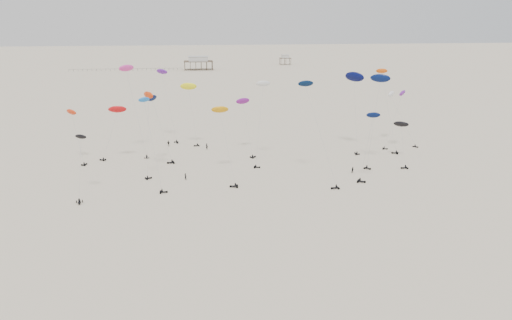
{
  "coord_description": "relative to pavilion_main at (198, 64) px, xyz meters",
  "views": [
    {
      "loc": [
        -13.68,
        -22.29,
        39.71
      ],
      "look_at": [
        0.0,
        88.0,
        7.0
      ],
      "focal_mm": 35.0,
      "sensor_mm": 36.0,
      "label": 1
    }
  ],
  "objects": [
    {
      "name": "spectator_0",
      "position": [
        -6.59,
        -253.5,
        -4.22
      ],
      "size": [
        0.86,
        0.87,
        2.0
      ],
      "primitive_type": "imported",
      "rotation": [
        0.0,
        0.0,
        2.34
      ],
      "color": "black",
      "rests_on": "ground"
    },
    {
      "name": "spectator_3",
      "position": [
        -0.52,
        -225.14,
        -4.22
      ],
      "size": [
        0.96,
        0.93,
        2.19
      ],
      "primitive_type": "imported",
      "rotation": [
        0.0,
        0.0,
        2.44
      ],
      "color": "black",
      "rests_on": "ground"
    },
    {
      "name": "rig_5",
      "position": [
        -15.48,
        -244.91,
        11.2
      ],
      "size": [
        3.49,
        11.91,
        21.07
      ],
      "rotation": [
        0.0,
        0.0,
        5.19
      ],
      "color": "black",
      "rests_on": "ground"
    },
    {
      "name": "rig_18",
      "position": [
        -25.81,
        -231.63,
        8.01
      ],
      "size": [
        8.24,
        4.42,
        15.34
      ],
      "rotation": [
        0.0,
        0.0,
        1.23
      ],
      "color": "black",
      "rests_on": "ground"
    },
    {
      "name": "rig_16",
      "position": [
        10.88,
        -227.93,
        7.68
      ],
      "size": [
        5.41,
        13.04,
        16.99
      ],
      "rotation": [
        0.0,
        0.0,
        5.38
      ],
      "color": "black",
      "rests_on": "ground"
    },
    {
      "name": "rig_9",
      "position": [
        -13.36,
        -237.69,
        7.18
      ],
      "size": [
        7.11,
        4.84,
        18.89
      ],
      "rotation": [
        0.0,
        0.0,
        1.76
      ],
      "color": "black",
      "rests_on": "ground"
    },
    {
      "name": "rig_15",
      "position": [
        44.27,
        -226.77,
        15.78
      ],
      "size": [
        5.9,
        14.82,
        23.69
      ],
      "rotation": [
        0.0,
        0.0,
        0.28
      ],
      "color": "black",
      "rests_on": "ground"
    },
    {
      "name": "pier_fence",
      "position": [
        -52.0,
        -0.0,
        -3.45
      ],
      "size": [
        80.2,
        0.2,
        1.5
      ],
      "color": "black",
      "rests_on": "ground"
    },
    {
      "name": "rig_13",
      "position": [
        -5.19,
        -218.74,
        11.88
      ],
      "size": [
        5.57,
        4.66,
        19.6
      ],
      "rotation": [
        0.0,
        0.0,
        1.85
      ],
      "color": "black",
      "rests_on": "ground"
    },
    {
      "name": "rig_0",
      "position": [
        59.41,
        -221.76,
        8.65
      ],
      "size": [
        7.96,
        13.88,
        17.73
      ],
      "rotation": [
        0.0,
        0.0,
        3.64
      ],
      "color": "black",
      "rests_on": "ground"
    },
    {
      "name": "rig_11",
      "position": [
        37.36,
        -260.03,
        4.45
      ],
      "size": [
        5.75,
        3.79,
        17.22
      ],
      "rotation": [
        0.0,
        0.0,
        4.19
      ],
      "color": "black",
      "rests_on": "ground"
    },
    {
      "name": "rig_1",
      "position": [
        -36.85,
        -232.51,
        6.22
      ],
      "size": [
        6.78,
        10.17,
        15.05
      ],
      "rotation": [
        0.0,
        0.0,
        5.79
      ],
      "color": "black",
      "rests_on": "ground"
    },
    {
      "name": "rig_8",
      "position": [
        -22.02,
        -224.77,
        15.65
      ],
      "size": [
        8.38,
        12.78,
        26.27
      ],
      "rotation": [
        0.0,
        0.0,
        0.08
      ],
      "color": "black",
      "rests_on": "ground"
    },
    {
      "name": "spectator_1",
      "position": [
        36.32,
        -253.41,
        -4.22
      ],
      "size": [
        0.98,
        0.61,
        1.92
      ],
      "primitive_type": "imported",
      "rotation": [
        0.0,
        0.0,
        6.36
      ],
      "color": "black",
      "rests_on": "ground"
    },
    {
      "name": "pavilion_main",
      "position": [
        0.0,
        0.0,
        0.0
      ],
      "size": [
        21.0,
        13.0,
        9.8
      ],
      "color": "brown",
      "rests_on": "ground"
    },
    {
      "name": "rig_2",
      "position": [
        53.28,
        -231.45,
        9.19
      ],
      "size": [
        5.12,
        11.98,
        24.39
      ],
      "rotation": [
        0.0,
        0.0,
        1.17
      ],
      "color": "black",
      "rests_on": "ground"
    },
    {
      "name": "pavilion_small",
      "position": [
        70.0,
        30.0,
        -0.74
      ],
      "size": [
        9.0,
        7.0,
        8.0
      ],
      "color": "brown",
      "rests_on": "ground"
    },
    {
      "name": "ground_plane",
      "position": [
        10.0,
        -150.0,
        -4.22
      ],
      "size": [
        900.0,
        900.0,
        0.0
      ],
      "primitive_type": "plane",
      "color": "beige"
    },
    {
      "name": "rig_19",
      "position": [
        -13.73,
        -256.58,
        5.9
      ],
      "size": [
        6.65,
        13.74,
        22.44
      ],
      "rotation": [
        0.0,
        0.0,
        4.74
      ],
      "color": "black",
      "rests_on": "ground"
    },
    {
      "name": "spectator_2",
      "position": [
        -12.26,
        -220.08,
        -4.22
      ],
      "size": [
        1.32,
        0.78,
        2.16
      ],
      "primitive_type": "imported",
      "rotation": [
        0.0,
        0.0,
        6.35
      ],
      "color": "black",
      "rests_on": "ground"
    },
    {
      "name": "rig_12",
      "position": [
        25.43,
        -255.29,
        11.26
      ],
      "size": [
        7.85,
        16.02,
        26.16
      ],
      "rotation": [
        0.0,
        0.0,
        1.76
      ],
      "color": "black",
      "rests_on": "ground"
    },
    {
      "name": "rig_7",
      "position": [
        14.58,
        -237.55,
        11.76
      ],
      "size": [
        6.24,
        12.64,
        22.89
      ],
      "rotation": [
        0.0,
        0.0,
        4.51
      ],
      "color": "black",
      "rests_on": "ground"
    },
    {
      "name": "rig_14",
      "position": [
        57.43,
        -230.39,
        10.42
      ],
      "size": [
        7.94,
        4.99,
        18.0
      ],
      "rotation": [
        0.0,
        0.0,
        4.36
      ],
      "color": "black",
      "rests_on": "ground"
    },
    {
      "name": "rig_6",
      "position": [
        -12.91,
        -210.38,
        12.96
      ],
      "size": [
        7.36,
        11.07,
        23.15
      ],
      "rotation": [
        0.0,
        0.0,
        3.49
      ],
      "color": "black",
      "rests_on": "ground"
    },
    {
      "name": "rig_10",
      "position": [
        3.29,
        -249.9,
        7.7
      ],
      "size": [
        5.7,
        16.49,
        20.79
      ],
      "rotation": [
        0.0,
        0.0,
        1.5
      ],
      "color": "black",
      "rests_on": "ground"
    },
    {
      "name": "rig_4",
      "position": [
        45.03,
        -244.8,
        15.65
      ],
      "size": [
        8.36,
        10.08,
        24.49
      ],
      "rotation": [
        0.0,
        0.0,
        3.79
      ],
      "color": "black",
      "rests_on": "ground"
    },
    {
      "name": "rig_3",
      "position": [
        -29.52,
        -262.96,
        1.91
      ],
      "size": [
        3.23,
        11.16,
        14.55
      ],
      "rotation": [
        0.0,
        0.0,
        3.3
      ],
      "color": "black",
      "rests_on": "ground"
    },
    {
      "name": "rig_17",
      "position": [
        53.64,
        -242.5,
        2.97
      ],
      "size": [
        6.62,
        14.69,
        14.76
      ],
      "rotation": [
        0.0,
        0.0,
        1.6
      ],
      "color": "black",
      "rests_on": "ground"
    }
  ]
}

